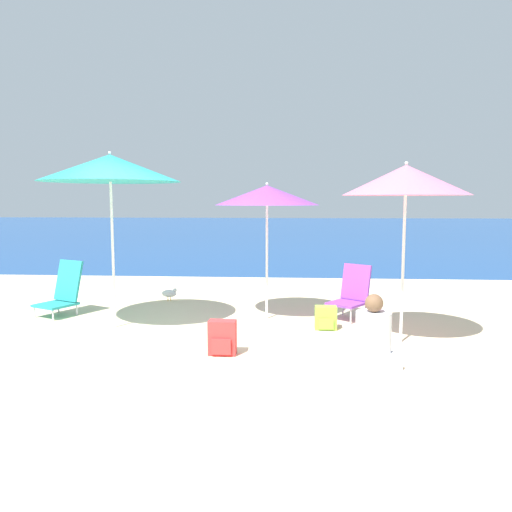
# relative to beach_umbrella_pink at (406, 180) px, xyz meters

# --- Properties ---
(ground_plane) EXTENTS (60.00, 60.00, 0.00)m
(ground_plane) POSITION_rel_beach_umbrella_pink_xyz_m (-2.77, -1.15, -1.98)
(ground_plane) COLOR beige
(sea_water) EXTENTS (60.00, 40.00, 0.01)m
(sea_water) POSITION_rel_beach_umbrella_pink_xyz_m (-2.77, 25.10, -1.98)
(sea_water) COLOR #19478C
(sea_water) RESTS_ON ground
(beach_umbrella_pink) EXTENTS (1.51, 1.51, 2.21)m
(beach_umbrella_pink) POSITION_rel_beach_umbrella_pink_xyz_m (0.00, 0.00, 0.00)
(beach_umbrella_pink) COLOR white
(beach_umbrella_pink) RESTS_ON ground
(beach_umbrella_teal) EXTENTS (1.88, 1.88, 2.40)m
(beach_umbrella_teal) POSITION_rel_beach_umbrella_pink_xyz_m (-3.78, 0.46, 0.19)
(beach_umbrella_teal) COLOR white
(beach_umbrella_teal) RESTS_ON ground
(beach_umbrella_purple) EXTENTS (1.51, 1.51, 2.00)m
(beach_umbrella_purple) POSITION_rel_beach_umbrella_pink_xyz_m (-1.72, 1.13, -0.17)
(beach_umbrella_purple) COLOR white
(beach_umbrella_purple) RESTS_ON ground
(beach_chair_purple) EXTENTS (0.70, 0.73, 0.79)m
(beach_chair_purple) POSITION_rel_beach_umbrella_pink_xyz_m (-0.46, 1.26, -1.60)
(beach_chair_purple) COLOR silver
(beach_chair_purple) RESTS_ON ground
(beach_chair_teal) EXTENTS (0.70, 0.75, 0.83)m
(beach_chair_teal) POSITION_rel_beach_umbrella_pink_xyz_m (-4.85, 1.16, -1.62)
(beach_chair_teal) COLOR silver
(beach_chair_teal) RESTS_ON ground
(person_seated_near) EXTENTS (0.59, 0.62, 0.77)m
(person_seated_near) POSITION_rel_beach_umbrella_pink_xyz_m (-0.49, -0.94, -1.68)
(person_seated_near) COLOR silver
(person_seated_near) RESTS_ON ground
(backpack_lime) EXTENTS (0.29, 0.22, 0.32)m
(backpack_lime) POSITION_rel_beach_umbrella_pink_xyz_m (-0.88, 0.57, -1.83)
(backpack_lime) COLOR #8ECC3D
(backpack_lime) RESTS_ON ground
(backpack_red) EXTENTS (0.31, 0.20, 0.39)m
(backpack_red) POSITION_rel_beach_umbrella_pink_xyz_m (-2.13, -0.66, -1.79)
(backpack_red) COLOR red
(backpack_red) RESTS_ON ground
(seagull) EXTENTS (0.27, 0.11, 0.23)m
(seagull) POSITION_rel_beach_umbrella_pink_xyz_m (-3.47, 2.30, -1.84)
(seagull) COLOR gold
(seagull) RESTS_ON ground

